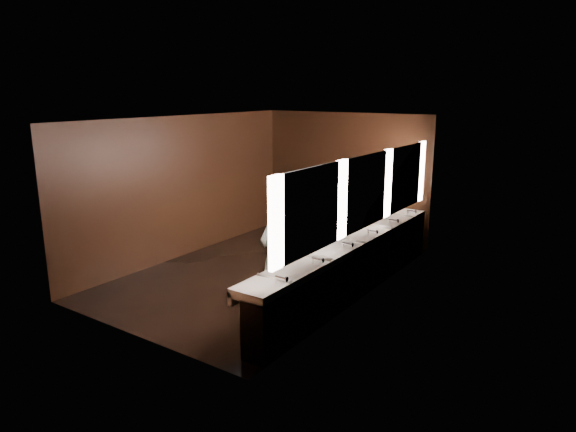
# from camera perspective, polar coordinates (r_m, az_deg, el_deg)

# --- Properties ---
(floor) EXTENTS (6.00, 6.00, 0.00)m
(floor) POSITION_cam_1_polar(r_m,az_deg,el_deg) (9.52, -2.55, -6.30)
(floor) COLOR black
(floor) RESTS_ON ground
(ceiling) EXTENTS (4.00, 6.00, 0.02)m
(ceiling) POSITION_cam_1_polar(r_m,az_deg,el_deg) (8.95, -2.74, 10.77)
(ceiling) COLOR #2D2D2B
(ceiling) RESTS_ON wall_back
(wall_back) EXTENTS (4.00, 0.02, 2.80)m
(wall_back) POSITION_cam_1_polar(r_m,az_deg,el_deg) (11.63, 6.29, 4.47)
(wall_back) COLOR black
(wall_back) RESTS_ON floor
(wall_front) EXTENTS (4.00, 0.02, 2.80)m
(wall_front) POSITION_cam_1_polar(r_m,az_deg,el_deg) (7.04, -17.47, -2.26)
(wall_front) COLOR black
(wall_front) RESTS_ON floor
(wall_left) EXTENTS (0.02, 6.00, 2.80)m
(wall_left) POSITION_cam_1_polar(r_m,az_deg,el_deg) (10.44, -11.47, 3.21)
(wall_left) COLOR black
(wall_left) RESTS_ON floor
(wall_right) EXTENTS (0.02, 6.00, 2.80)m
(wall_right) POSITION_cam_1_polar(r_m,az_deg,el_deg) (8.12, 8.72, 0.31)
(wall_right) COLOR black
(wall_right) RESTS_ON floor
(sink_counter) EXTENTS (0.55, 5.40, 1.01)m
(sink_counter) POSITION_cam_1_polar(r_m,az_deg,el_deg) (8.46, 7.23, -5.47)
(sink_counter) COLOR black
(sink_counter) RESTS_ON floor
(mirror_band) EXTENTS (0.06, 5.03, 1.15)m
(mirror_band) POSITION_cam_1_polar(r_m,az_deg,el_deg) (8.05, 8.68, 2.75)
(mirror_band) COLOR white
(mirror_band) RESTS_ON wall_right
(person) EXTENTS (0.50, 0.71, 1.84)m
(person) POSITION_cam_1_polar(r_m,az_deg,el_deg) (7.63, -1.23, -4.15)
(person) COLOR #7DA9BB
(person) RESTS_ON floor
(trash_bin) EXTENTS (0.44, 0.44, 0.58)m
(trash_bin) POSITION_cam_1_polar(r_m,az_deg,el_deg) (7.00, -2.44, -11.41)
(trash_bin) COLOR black
(trash_bin) RESTS_ON floor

